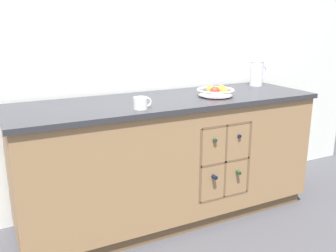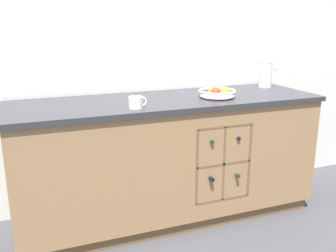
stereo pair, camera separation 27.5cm
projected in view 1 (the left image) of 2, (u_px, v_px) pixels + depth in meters
name	position (u px, v px, depth m)	size (l,w,h in m)	color
ground_plane	(168.00, 215.00, 2.95)	(14.00, 14.00, 0.00)	#424247
back_wall	(145.00, 47.00, 2.95)	(4.62, 0.06, 2.55)	silver
kitchen_island	(168.00, 158.00, 2.83)	(2.26, 0.71, 0.93)	brown
fruit_bowl	(216.00, 91.00, 2.78)	(0.28, 0.28, 0.08)	silver
white_pitcher	(257.00, 73.00, 3.24)	(0.17, 0.12, 0.21)	white
ceramic_mug	(141.00, 103.00, 2.37)	(0.12, 0.09, 0.08)	white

